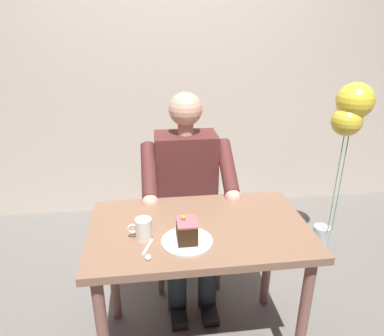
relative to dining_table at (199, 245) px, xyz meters
The scene contains 9 objects.
cafe_rear_panel 1.83m from the dining_table, 90.00° to the right, with size 6.40×0.12×3.00m, color beige.
dining_table is the anchor object (origin of this frame).
chair 0.67m from the dining_table, 90.00° to the right, with size 0.42×0.42×0.89m.
seated_person 0.48m from the dining_table, 90.00° to the right, with size 0.53×0.58×1.24m.
dessert_plate 0.18m from the dining_table, 59.39° to the left, with size 0.22×0.22×0.01m, color silver.
cake_slice 0.21m from the dining_table, 59.32° to the left, with size 0.08×0.10×0.11m.
coffee_cup 0.30m from the dining_table, 14.59° to the left, with size 0.11×0.07×0.09m.
dessert_spoon 0.32m from the dining_table, 36.61° to the left, with size 0.05×0.14×0.01m.
balloon_display 1.26m from the dining_table, 148.68° to the right, with size 0.25×0.23×1.27m.
Camera 1 is at (0.21, 1.37, 1.60)m, focal length 32.89 mm.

